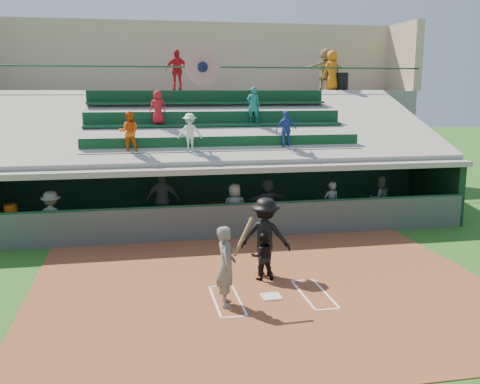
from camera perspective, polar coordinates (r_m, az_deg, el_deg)
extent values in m
plane|color=#215116|center=(12.44, 3.36, -11.21)|extent=(100.00, 100.00, 0.00)
cube|color=brown|center=(12.88, 2.80, -10.35)|extent=(11.00, 9.00, 0.02)
cube|color=silver|center=(12.42, 3.36, -11.06)|extent=(0.43, 0.43, 0.03)
cube|color=silver|center=(12.27, -0.10, -11.38)|extent=(0.05, 1.80, 0.01)
cube|color=white|center=(12.62, 6.72, -10.81)|extent=(0.05, 1.80, 0.01)
cube|color=white|center=(12.19, -2.70, -11.56)|extent=(0.05, 1.80, 0.01)
cube|color=white|center=(12.79, 9.10, -10.57)|extent=(0.05, 1.80, 0.01)
cube|color=white|center=(13.05, -2.07, -9.99)|extent=(0.60, 0.05, 0.01)
cube|color=silver|center=(13.50, 6.67, -9.33)|extent=(0.60, 0.05, 0.01)
cube|color=silver|center=(11.41, -0.61, -13.16)|extent=(0.60, 0.05, 0.01)
cube|color=white|center=(11.92, 9.35, -12.22)|extent=(0.60, 0.05, 0.01)
cube|color=gray|center=(18.72, -1.79, -3.50)|extent=(16.00, 3.50, 0.04)
cube|color=gray|center=(24.93, -4.34, 5.42)|extent=(20.00, 3.00, 4.60)
cube|color=#474C47|center=(16.92, -0.84, -3.21)|extent=(16.00, 0.06, 1.10)
cylinder|color=#123921|center=(16.79, -0.84, -1.32)|extent=(16.00, 0.08, 0.08)
cube|color=black|center=(20.18, -2.61, 0.69)|extent=(16.00, 0.25, 2.20)
cube|color=black|center=(21.26, 19.99, 0.57)|extent=(0.25, 3.50, 2.20)
cube|color=gray|center=(18.30, -1.83, 3.13)|extent=(16.40, 3.90, 0.18)
cube|color=gray|center=(21.88, -3.29, 1.62)|extent=(16.40, 3.50, 2.30)
cube|color=gray|center=(23.35, -3.88, 5.05)|extent=(16.40, 0.30, 4.60)
cube|color=gray|center=(20.00, -2.71, 7.39)|extent=(16.40, 6.51, 2.37)
cube|color=#0D3B20|center=(17.71, -1.55, 4.34)|extent=(9.40, 0.42, 0.08)
cube|color=#0D391C|center=(17.87, -1.66, 5.24)|extent=(9.40, 0.06, 0.45)
cube|color=#0D3A21|center=(19.51, -2.49, 7.15)|extent=(9.40, 0.42, 0.08)
cube|color=#0C371F|center=(19.69, -2.59, 7.94)|extent=(9.40, 0.06, 0.45)
cube|color=#0B331C|center=(21.35, -3.29, 9.48)|extent=(9.40, 0.42, 0.08)
cube|color=#0B3319|center=(21.55, -3.37, 10.19)|extent=(9.40, 0.06, 0.45)
imported|color=#E3550D|center=(17.50, -11.74, 6.31)|extent=(0.68, 0.56, 1.30)
imported|color=silver|center=(17.59, -5.37, 6.37)|extent=(0.81, 0.50, 1.22)
imported|color=#2844A0|center=(18.20, 4.96, 6.64)|extent=(0.80, 0.43, 1.29)
imported|color=#B1141B|center=(19.37, -8.77, 8.91)|extent=(0.66, 0.50, 1.20)
imported|color=#176A65|center=(19.82, 1.43, 9.24)|extent=(0.52, 0.38, 1.32)
cylinder|color=#154424|center=(23.35, -4.02, 13.16)|extent=(20.00, 0.07, 0.07)
cylinder|color=#AC181B|center=(23.33, -4.01, 13.16)|extent=(1.50, 0.06, 1.50)
sphere|color=#0D1536|center=(23.30, -4.00, 13.16)|extent=(0.44, 0.44, 0.44)
cube|color=tan|center=(26.35, -4.87, 14.19)|extent=(20.00, 0.40, 3.20)
cube|color=tan|center=(27.86, 17.03, 13.59)|extent=(0.40, 3.00, 3.20)
imported|color=#555752|center=(11.68, -1.50, -7.90)|extent=(0.47, 0.68, 1.78)
cylinder|color=brown|center=(11.40, 0.35, -4.76)|extent=(0.56, 0.54, 0.75)
sphere|color=brown|center=(11.60, -0.87, -6.28)|extent=(0.10, 0.10, 0.10)
imported|color=black|center=(13.31, 2.41, -6.87)|extent=(0.60, 0.48, 1.19)
imported|color=black|center=(13.60, 2.72, -4.74)|extent=(1.47, 1.18, 1.98)
cube|color=brown|center=(19.94, -3.23, -1.88)|extent=(14.30, 6.31, 0.46)
cube|color=white|center=(18.02, -23.08, -3.63)|extent=(1.00, 0.83, 0.77)
cylinder|color=#D4560C|center=(17.82, -23.25, -1.87)|extent=(0.39, 0.39, 0.39)
imported|color=#51534F|center=(17.11, -19.43, -2.61)|extent=(1.13, 0.75, 1.64)
imported|color=#545652|center=(18.26, -8.23, -0.83)|extent=(1.18, 0.66, 1.91)
imported|color=#62645E|center=(17.41, -0.56, -1.75)|extent=(0.81, 0.54, 1.64)
imported|color=#545752|center=(18.72, 2.91, -0.95)|extent=(1.54, 0.79, 1.58)
imported|color=#5F625D|center=(18.48, 9.68, -1.28)|extent=(0.63, 0.47, 1.56)
imported|color=#525550|center=(19.67, 14.65, -0.68)|extent=(0.81, 0.65, 1.61)
cylinder|color=black|center=(25.27, 10.84, 11.48)|extent=(0.54, 0.54, 0.81)
imported|color=#B01418|center=(24.09, -6.69, 12.77)|extent=(1.04, 0.44, 1.77)
imported|color=#CB620B|center=(25.12, 9.77, 12.64)|extent=(1.02, 0.84, 1.80)
imported|color=tan|center=(25.45, 9.07, 12.77)|extent=(1.80, 0.63, 1.92)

